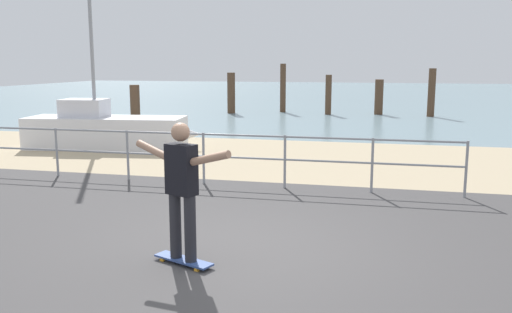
% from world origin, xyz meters
% --- Properties ---
extents(ground_plane, '(24.00, 10.00, 0.04)m').
position_xyz_m(ground_plane, '(0.00, -1.00, 0.00)').
color(ground_plane, '#474444').
rests_on(ground_plane, ground).
extents(beach_strip, '(24.00, 6.00, 0.04)m').
position_xyz_m(beach_strip, '(0.00, 7.00, 0.00)').
color(beach_strip, tan).
rests_on(beach_strip, ground).
extents(sea_surface, '(72.00, 50.00, 0.04)m').
position_xyz_m(sea_surface, '(0.00, 35.00, 0.00)').
color(sea_surface, '#75939E').
rests_on(sea_surface, ground).
extents(railing_fence, '(9.91, 0.05, 1.05)m').
position_xyz_m(railing_fence, '(-1.72, 3.60, 0.70)').
color(railing_fence, gray).
rests_on(railing_fence, ground).
extents(sailboat, '(5.05, 1.94, 5.87)m').
position_xyz_m(sailboat, '(-5.74, 7.37, 0.53)').
color(sailboat, silver).
rests_on(sailboat, ground).
extents(skateboard, '(0.82, 0.49, 0.08)m').
position_xyz_m(skateboard, '(-0.54, -0.65, 0.07)').
color(skateboard, '#334C8C').
rests_on(skateboard, ground).
extents(skateboarder, '(1.37, 0.63, 1.65)m').
position_xyz_m(skateboarder, '(-0.54, -0.65, 1.02)').
color(skateboarder, '#26262B').
rests_on(skateboarder, skateboard).
extents(groyne_post_0, '(0.37, 0.37, 1.56)m').
position_xyz_m(groyne_post_0, '(-7.67, 12.89, 0.78)').
color(groyne_post_0, '#513826').
rests_on(groyne_post_0, ground).
extents(groyne_post_1, '(0.37, 0.37, 1.94)m').
position_xyz_m(groyne_post_1, '(-5.38, 18.46, 0.97)').
color(groyne_post_1, '#513826').
rests_on(groyne_post_1, ground).
extents(groyne_post_2, '(0.28, 0.28, 2.36)m').
position_xyz_m(groyne_post_2, '(-3.09, 19.62, 1.18)').
color(groyne_post_2, '#513826').
rests_on(groyne_post_2, ground).
extents(groyne_post_3, '(0.29, 0.29, 1.85)m').
position_xyz_m(groyne_post_3, '(-0.81, 18.85, 0.93)').
color(groyne_post_3, '#513826').
rests_on(groyne_post_3, ground).
extents(groyne_post_4, '(0.39, 0.39, 1.64)m').
position_xyz_m(groyne_post_4, '(1.48, 19.43, 0.82)').
color(groyne_post_4, '#513826').
rests_on(groyne_post_4, ground).
extents(groyne_post_5, '(0.32, 0.32, 2.16)m').
position_xyz_m(groyne_post_5, '(3.77, 18.93, 1.08)').
color(groyne_post_5, '#513826').
rests_on(groyne_post_5, ground).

